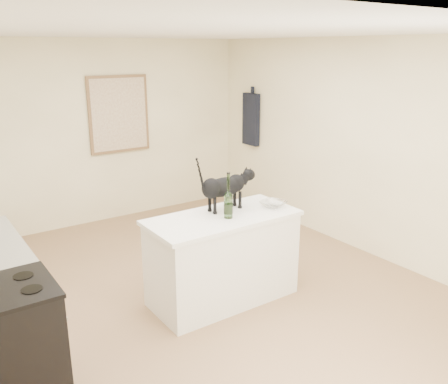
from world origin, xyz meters
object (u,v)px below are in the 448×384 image
stove (14,348)px  black_cat (224,189)px  glass_bowl (273,204)px  wine_bottle (228,198)px

stove → black_cat: size_ratio=1.46×
black_cat → glass_bowl: black_cat is taller
glass_bowl → wine_bottle: bearing=179.8°
black_cat → glass_bowl: size_ratio=2.43×
wine_bottle → glass_bowl: 0.59m
wine_bottle → glass_bowl: (0.56, -0.00, -0.17)m
glass_bowl → stove: bearing=-173.1°
black_cat → glass_bowl: (0.46, -0.22, -0.18)m
wine_bottle → stove: bearing=-171.2°
black_cat → glass_bowl: bearing=-25.3°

